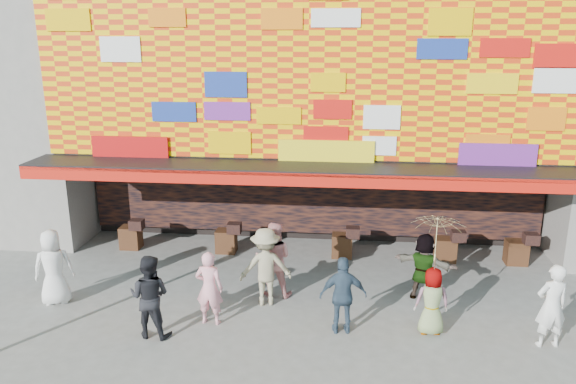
# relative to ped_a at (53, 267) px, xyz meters

# --- Properties ---
(ground) EXTENTS (90.00, 90.00, 0.00)m
(ground) POSITION_rel_ped_a_xyz_m (5.96, -0.87, -0.95)
(ground) COLOR slate
(ground) RESTS_ON ground
(shop_building) EXTENTS (15.20, 9.40, 10.00)m
(shop_building) POSITION_rel_ped_a_xyz_m (5.96, 7.30, 4.29)
(shop_building) COLOR gray
(shop_building) RESTS_ON ground
(ped_a) EXTENTS (1.08, 0.91, 1.89)m
(ped_a) POSITION_rel_ped_a_xyz_m (0.00, 0.00, 0.00)
(ped_a) COLOR white
(ped_a) RESTS_ON ground
(ped_b) EXTENTS (0.67, 0.46, 1.75)m
(ped_b) POSITION_rel_ped_a_xyz_m (4.01, -0.58, -0.07)
(ped_b) COLOR pink
(ped_b) RESTS_ON ground
(ped_c) EXTENTS (0.98, 0.79, 1.88)m
(ped_c) POSITION_rel_ped_a_xyz_m (2.86, -1.25, -0.01)
(ped_c) COLOR black
(ped_c) RESTS_ON ground
(ped_d) EXTENTS (1.39, 0.98, 1.95)m
(ped_d) POSITION_rel_ped_a_xyz_m (5.14, 0.52, 0.03)
(ped_d) COLOR tan
(ped_d) RESTS_ON ground
(ped_e) EXTENTS (1.09, 0.57, 1.78)m
(ped_e) POSITION_rel_ped_a_xyz_m (7.03, -0.67, -0.05)
(ped_e) COLOR #364A5F
(ped_e) RESTS_ON ground
(ped_f) EXTENTS (1.67, 1.08, 1.72)m
(ped_f) POSITION_rel_ped_a_xyz_m (9.01, 1.19, -0.09)
(ped_f) COLOR gray
(ped_f) RESTS_ON ground
(ped_g) EXTENTS (0.79, 0.54, 1.54)m
(ped_g) POSITION_rel_ped_a_xyz_m (8.97, -0.50, -0.18)
(ped_g) COLOR gray
(ped_g) RESTS_ON ground
(ped_h) EXTENTS (0.75, 0.57, 1.86)m
(ped_h) POSITION_rel_ped_a_xyz_m (11.38, -0.78, -0.01)
(ped_h) COLOR white
(ped_h) RESTS_ON ground
(ped_i) EXTENTS (0.96, 0.76, 1.94)m
(ped_i) POSITION_rel_ped_a_xyz_m (5.27, 1.00, 0.02)
(ped_i) COLOR pink
(ped_i) RESTS_ON ground
(parasol) EXTENTS (1.39, 1.40, 1.98)m
(parasol) POSITION_rel_ped_a_xyz_m (8.97, -0.50, 1.27)
(parasol) COLOR beige
(parasol) RESTS_ON ground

